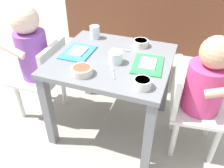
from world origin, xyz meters
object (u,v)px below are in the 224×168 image
at_px(cereal_bowl_right_side, 82,70).
at_px(veggie_bowl_near, 142,83).
at_px(dog, 154,58).
at_px(veggie_bowl_far, 141,43).
at_px(seated_child_left, 34,52).
at_px(food_tray_left, 78,52).
at_px(food_tray_right, 148,64).
at_px(spoon_by_left_tray, 113,72).
at_px(water_cup_right, 95,33).
at_px(dining_table, 112,71).
at_px(spoon_by_right_tray, 123,50).
at_px(water_cup_left, 116,58).
at_px(seated_child_right, 203,85).

height_order(cereal_bowl_right_side, veggie_bowl_near, veggie_bowl_near).
xyz_separation_m(dog, veggie_bowl_far, (-0.03, -0.41, 0.30)).
relative_size(seated_child_left, food_tray_left, 3.62).
bearing_deg(dog, cereal_bowl_right_side, -105.01).
height_order(food_tray_left, food_tray_right, same).
height_order(seated_child_left, food_tray_left, seated_child_left).
height_order(seated_child_left, spoon_by_left_tray, seated_child_left).
bearing_deg(water_cup_right, dining_table, -47.35).
xyz_separation_m(water_cup_right, veggie_bowl_far, (0.28, -0.01, -0.01)).
bearing_deg(cereal_bowl_right_side, spoon_by_right_tray, 70.00).
height_order(food_tray_left, water_cup_left, water_cup_left).
bearing_deg(spoon_by_left_tray, cereal_bowl_right_side, -154.37).
bearing_deg(water_cup_left, veggie_bowl_far, 72.20).
bearing_deg(spoon_by_right_tray, dog, 78.06).
bearing_deg(seated_child_left, spoon_by_left_tray, -10.76).
relative_size(veggie_bowl_near, veggie_bowl_far, 0.91).
height_order(food_tray_right, spoon_by_right_tray, food_tray_right).
distance_m(cereal_bowl_right_side, veggie_bowl_far, 0.41).
height_order(water_cup_left, spoon_by_right_tray, water_cup_left).
bearing_deg(seated_child_left, food_tray_right, 1.80).
relative_size(dog, water_cup_left, 6.24).
relative_size(seated_child_left, spoon_by_right_tray, 7.06).
bearing_deg(cereal_bowl_right_side, dog, 74.99).
height_order(seated_child_left, water_cup_right, seated_child_left).
height_order(food_tray_right, veggie_bowl_near, veggie_bowl_near).
distance_m(seated_child_right, water_cup_right, 0.68).
height_order(seated_child_right, cereal_bowl_right_side, seated_child_right).
height_order(food_tray_right, water_cup_left, water_cup_left).
bearing_deg(water_cup_left, cereal_bowl_right_side, -126.57).
relative_size(seated_child_right, food_tray_left, 3.41).
distance_m(dog, spoon_by_left_tray, 0.78).
distance_m(dining_table, dog, 0.64).
xyz_separation_m(food_tray_left, water_cup_left, (0.22, -0.03, 0.02)).
bearing_deg(spoon_by_right_tray, veggie_bowl_far, 46.77).
xyz_separation_m(cereal_bowl_right_side, veggie_bowl_near, (0.28, -0.01, 0.00)).
distance_m(dining_table, food_tray_left, 0.21).
bearing_deg(food_tray_left, cereal_bowl_right_side, -58.23).
bearing_deg(water_cup_right, dog, 52.00).
relative_size(dog, veggie_bowl_near, 5.51).
relative_size(food_tray_left, water_cup_left, 2.83).
bearing_deg(dog, seated_child_right, -60.85).
bearing_deg(spoon_by_right_tray, cereal_bowl_right_side, -110.00).
distance_m(seated_child_right, water_cup_left, 0.44).
relative_size(food_tray_right, spoon_by_right_tray, 2.09).
bearing_deg(food_tray_right, veggie_bowl_near, -84.70).
bearing_deg(seated_child_left, dog, 46.30).
distance_m(water_cup_left, cereal_bowl_right_side, 0.19).
height_order(dining_table, dog, dining_table).
xyz_separation_m(water_cup_left, spoon_by_right_tray, (-0.01, 0.14, -0.02)).
distance_m(seated_child_right, veggie_bowl_near, 0.33).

